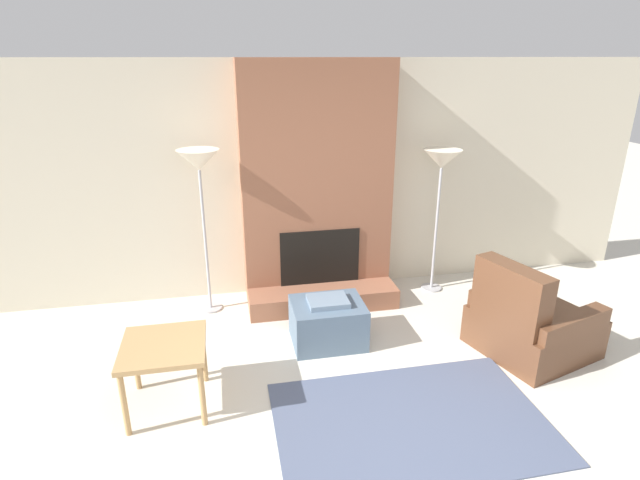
# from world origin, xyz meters

# --- Properties ---
(wall_back) EXTENTS (8.03, 0.06, 2.60)m
(wall_back) POSITION_xyz_m (0.00, 3.09, 1.30)
(wall_back) COLOR beige
(wall_back) RESTS_ON ground_plane
(fireplace) EXTENTS (1.62, 0.77, 2.60)m
(fireplace) POSITION_xyz_m (0.00, 2.84, 1.20)
(fireplace) COLOR #935B42
(fireplace) RESTS_ON ground_plane
(ottoman) EXTENTS (0.68, 0.54, 0.46)m
(ottoman) POSITION_xyz_m (-0.10, 1.80, 0.22)
(ottoman) COLOR slate
(ottoman) RESTS_ON ground_plane
(armchair) EXTENTS (1.16, 1.12, 0.92)m
(armchair) POSITION_xyz_m (1.68, 1.28, 0.27)
(armchair) COLOR brown
(armchair) RESTS_ON ground_plane
(side_table) EXTENTS (0.63, 0.63, 0.56)m
(side_table) POSITION_xyz_m (-1.53, 1.13, 0.49)
(side_table) COLOR tan
(side_table) RESTS_ON ground_plane
(floor_lamp_left) EXTENTS (0.42, 0.42, 1.75)m
(floor_lamp_left) POSITION_xyz_m (-1.22, 2.71, 1.57)
(floor_lamp_left) COLOR #ADADB2
(floor_lamp_left) RESTS_ON ground_plane
(floor_lamp_right) EXTENTS (0.42, 0.42, 1.66)m
(floor_lamp_right) POSITION_xyz_m (1.36, 2.71, 1.49)
(floor_lamp_right) COLOR #ADADB2
(floor_lamp_right) RESTS_ON ground_plane
(area_rug) EXTENTS (2.05, 1.32, 0.01)m
(area_rug) POSITION_xyz_m (0.28, 0.56, 0.01)
(area_rug) COLOR #4C5670
(area_rug) RESTS_ON ground_plane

